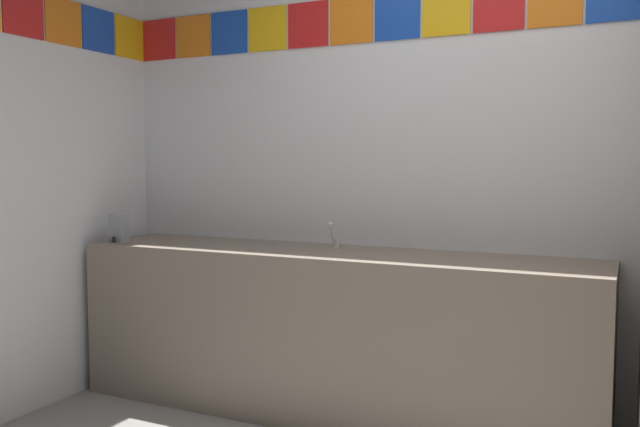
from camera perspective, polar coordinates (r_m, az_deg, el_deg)
The scene contains 4 objects.
wall_back at distance 3.30m, azimuth 17.28°, elevation 7.00°, with size 4.51×0.09×2.84m.
vanity_counter at distance 3.35m, azimuth 0.61°, elevation -10.20°, with size 2.64×0.55×0.83m.
faucet_center at distance 3.35m, azimuth 1.26°, elevation -2.18°, with size 0.04×0.10×0.14m.
soap_dispenser at distance 3.80m, azimuth -16.98°, elevation -1.19°, with size 0.09×0.09×0.16m.
Camera 1 is at (0.48, -1.71, 1.26)m, focal length 37.04 mm.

